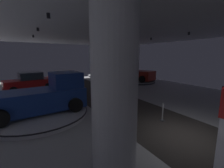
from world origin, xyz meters
TOP-DOWN VIEW (x-y plane):
  - ground at (0.00, 0.00)m, footprint 24.00×44.00m
  - ceiling_with_spotlights at (0.00, 0.00)m, footprint 24.00×44.00m
  - column_left at (-3.70, 0.07)m, footprint 1.44×1.44m
  - display_platform_far_left at (-5.63, 12.37)m, footprint 4.56×4.56m
  - display_car_far_left at (-5.60, 12.37)m, footprint 4.44×2.78m
  - display_platform_far_right at (7.39, 13.00)m, footprint 5.68×5.68m
  - pickup_truck_far_right at (7.29, 13.30)m, footprint 3.92×5.69m
  - display_platform_deep_right at (6.28, 20.25)m, footprint 5.68×5.68m
  - pickup_truck_deep_right at (6.22, 20.57)m, footprint 3.43×5.60m
  - display_platform_mid_left at (-5.45, 5.92)m, footprint 5.68×5.68m
  - pickup_truck_mid_left at (-5.12, 5.94)m, footprint 5.44×2.95m
  - visitor_walking_near at (1.58, 10.58)m, footprint 0.32×0.32m
  - stanchion_a at (1.05, 5.75)m, footprint 0.28×0.28m
  - stanchion_b at (0.44, 1.75)m, footprint 0.28×0.28m

SIDE VIEW (x-z plane):
  - ground at x=0.00m, z-range -0.05..0.00m
  - display_platform_mid_left at x=-5.45m, z-range 0.02..0.27m
  - display_platform_far_right at x=7.39m, z-range 0.02..0.29m
  - display_platform_deep_right at x=6.28m, z-range 0.02..0.33m
  - display_platform_far_left at x=-5.63m, z-range 0.02..0.37m
  - stanchion_a at x=1.05m, z-range -0.13..0.88m
  - stanchion_b at x=0.44m, z-range -0.13..0.88m
  - visitor_walking_near at x=1.58m, z-range 0.11..1.70m
  - display_car_far_left at x=-5.60m, z-range 0.27..1.97m
  - pickup_truck_mid_left at x=-5.12m, z-range 0.04..2.34m
  - pickup_truck_far_right at x=7.29m, z-range 0.06..2.36m
  - pickup_truck_deep_right at x=6.22m, z-range 0.10..2.40m
  - column_left at x=-3.70m, z-range 0.00..5.50m
  - ceiling_with_spotlights at x=0.00m, z-range 5.35..5.74m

